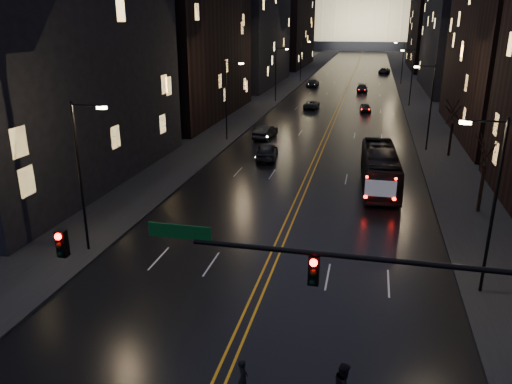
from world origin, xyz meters
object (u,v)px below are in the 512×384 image
Objects in this scene: oncoming_car_b at (265,132)px; receding_car_a at (375,149)px; pedestrian_a at (243,378)px; bus at (380,168)px; traffic_signal at (390,293)px; oncoming_car_a at (267,151)px.

receding_car_a is (12.63, -5.07, -0.13)m from oncoming_car_b.
receding_car_a is 37.14m from pedestrian_a.
receding_car_a is at bearing 163.78° from oncoming_car_b.
pedestrian_a is at bearing -100.09° from receding_car_a.
pedestrian_a is (-4.96, -26.34, -0.80)m from bus.
bus is at bearing 89.74° from traffic_signal.
traffic_signal is 35.06m from oncoming_car_a.
pedestrian_a is (-4.66, -36.85, 0.12)m from receding_car_a.
oncoming_car_a is 1.01× the size of oncoming_car_b.
oncoming_car_a reaches higher than pedestrian_a.
oncoming_car_b reaches higher than receding_car_a.
traffic_signal is 1.51× the size of bus.
traffic_signal is 4.26× the size of receding_car_a.
traffic_signal is at bearing -113.66° from pedestrian_a.
receding_car_a is (-0.29, 10.51, -0.93)m from bus.
oncoming_car_a is 1.20× the size of receding_car_a.
oncoming_car_a is at bearing -162.36° from receding_car_a.
oncoming_car_b reaches higher than pedestrian_a.
oncoming_car_b is at bearing -10.44° from pedestrian_a.
pedestrian_a is (5.93, -32.89, -0.04)m from oncoming_car_a.
oncoming_car_a is at bearing 108.37° from oncoming_car_b.
oncoming_car_b is at bearing 155.26° from receding_car_a.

